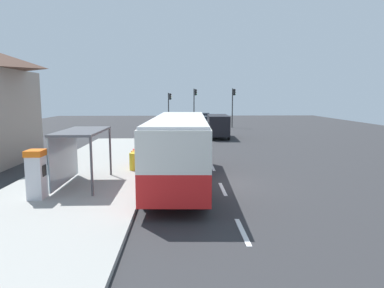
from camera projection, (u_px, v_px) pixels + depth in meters
ground_plane at (199, 144)px, 30.61m from camera, size 56.00×92.00×0.04m
sidewalk_platform at (92, 174)px, 18.48m from camera, size 6.20×30.00×0.18m
lane_stripe_seg_0 at (242, 231)px, 10.81m from camera, size 0.16×2.20×0.01m
lane_stripe_seg_1 at (223, 189)px, 15.76m from camera, size 0.16×2.20×0.01m
lane_stripe_seg_2 at (212, 167)px, 20.71m from camera, size 0.16×2.20×0.01m
lane_stripe_seg_3 at (206, 153)px, 25.66m from camera, size 0.16×2.20×0.01m
lane_stripe_seg_4 at (202, 144)px, 30.61m from camera, size 0.16×2.20×0.01m
lane_stripe_seg_5 at (199, 137)px, 35.56m from camera, size 0.16×2.20×0.01m
lane_stripe_seg_6 at (196, 132)px, 40.51m from camera, size 0.16×2.20×0.01m
lane_stripe_seg_7 at (195, 129)px, 45.46m from camera, size 0.16×2.20×0.01m
bus at (179, 145)px, 16.69m from camera, size 2.91×11.09×3.21m
white_van at (218, 125)px, 35.21m from camera, size 2.20×5.28×2.30m
sedan_near at (204, 118)px, 56.13m from camera, size 2.02×4.49×1.52m
sedan_far at (209, 122)px, 46.87m from camera, size 1.87×4.41×1.52m
ticket_machine at (37, 174)px, 13.61m from camera, size 0.66×0.76×1.94m
recycling_bin_yellow at (134, 161)px, 18.95m from camera, size 0.52×0.52×0.95m
recycling_bin_orange at (136, 159)px, 19.64m from camera, size 0.52×0.52×0.95m
recycling_bin_red at (137, 157)px, 20.33m from camera, size 0.52×0.52×0.95m
traffic_light_near_side at (233, 102)px, 46.44m from camera, size 0.49×0.28×5.25m
traffic_light_far_side at (169, 104)px, 46.98m from camera, size 0.49×0.28×4.66m
traffic_light_median at (195, 102)px, 47.85m from camera, size 0.49×0.28×5.24m
bus_shelter at (76, 143)px, 15.66m from camera, size 1.80×4.00×2.50m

